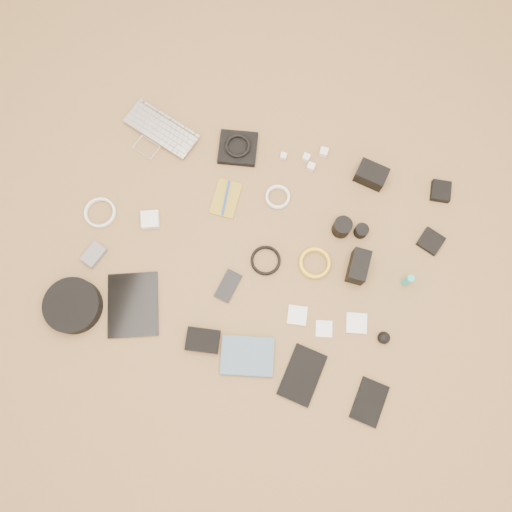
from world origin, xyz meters
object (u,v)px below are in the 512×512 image
(paperback, at_px, (246,376))
(phone, at_px, (228,286))
(laptop, at_px, (155,138))
(tablet, at_px, (133,305))
(dslr_camera, at_px, (371,175))
(headphone_case, at_px, (73,306))

(paperback, bearing_deg, phone, 15.10)
(laptop, relative_size, phone, 2.57)
(laptop, height_order, tablet, laptop)
(laptop, xyz_separation_m, dslr_camera, (0.92, 0.08, 0.02))
(headphone_case, distance_m, paperback, 0.73)
(headphone_case, relative_size, paperback, 1.09)
(dslr_camera, relative_size, phone, 0.98)
(laptop, relative_size, dslr_camera, 2.63)
(phone, distance_m, headphone_case, 0.61)
(phone, bearing_deg, dslr_camera, 64.91)
(phone, height_order, headphone_case, headphone_case)
(tablet, bearing_deg, paperback, -35.16)
(dslr_camera, bearing_deg, paperback, -96.87)
(laptop, bearing_deg, phone, -29.51)
(dslr_camera, bearing_deg, phone, -116.35)
(dslr_camera, bearing_deg, headphone_case, -129.92)
(laptop, distance_m, phone, 0.71)
(laptop, xyz_separation_m, tablet, (0.15, -0.70, -0.01))
(paperback, bearing_deg, dslr_camera, -29.14)
(dslr_camera, xyz_separation_m, tablet, (-0.77, -0.78, -0.03))
(headphone_case, height_order, paperback, headphone_case)
(phone, relative_size, paperback, 0.62)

